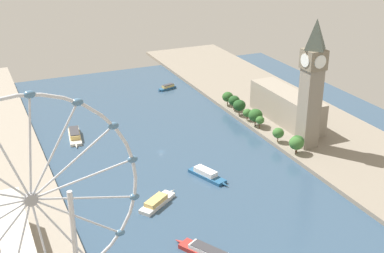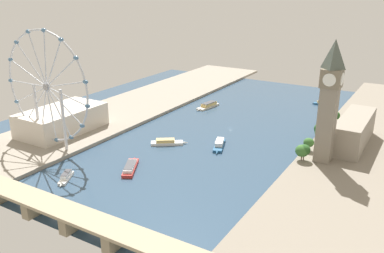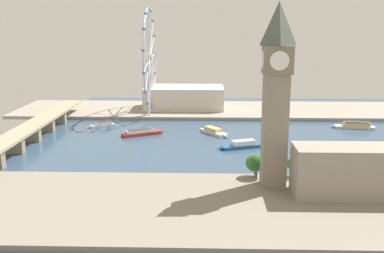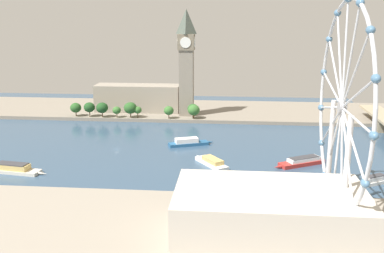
{
  "view_description": "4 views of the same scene",
  "coord_description": "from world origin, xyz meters",
  "px_view_note": "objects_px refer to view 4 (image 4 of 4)",
  "views": [
    {
      "loc": [
        119.87,
        325.55,
        166.53
      ],
      "look_at": [
        -22.2,
        5.78,
        18.21
      ],
      "focal_mm": 49.17,
      "sensor_mm": 36.0,
      "label": 1
    },
    {
      "loc": [
        -163.05,
        342.5,
        133.34
      ],
      "look_at": [
        15.5,
        46.98,
        12.57
      ],
      "focal_mm": 38.32,
      "sensor_mm": 36.0,
      "label": 2
    },
    {
      "loc": [
        -332.27,
        74.5,
        86.23
      ],
      "look_at": [
        13.95,
        85.2,
        9.2
      ],
      "focal_mm": 43.83,
      "sensor_mm": 36.0,
      "label": 3
    },
    {
      "loc": [
        298.54,
        79.94,
        94.51
      ],
      "look_at": [
        -22.36,
        51.37,
        11.91
      ],
      "focal_mm": 42.22,
      "sensor_mm": 36.0,
      "label": 4
    }
  ],
  "objects_px": {
    "clock_tower": "(186,61)",
    "riverside_hall": "(269,215)",
    "ferris_wheel": "(342,110)",
    "tour_boat_5": "(376,180)",
    "tour_boat_4": "(302,162)",
    "tour_boat_1": "(14,169)",
    "tour_boat_2": "(188,142)",
    "tour_boat_3": "(211,162)",
    "parliament_block": "(138,98)"
  },
  "relations": [
    {
      "from": "clock_tower",
      "to": "riverside_hall",
      "type": "distance_m",
      "value": 235.67
    },
    {
      "from": "clock_tower",
      "to": "tour_boat_4",
      "type": "distance_m",
      "value": 156.71
    },
    {
      "from": "tour_boat_1",
      "to": "tour_boat_2",
      "type": "distance_m",
      "value": 119.03
    },
    {
      "from": "ferris_wheel",
      "to": "tour_boat_2",
      "type": "height_order",
      "value": "ferris_wheel"
    },
    {
      "from": "clock_tower",
      "to": "tour_boat_4",
      "type": "height_order",
      "value": "clock_tower"
    },
    {
      "from": "tour_boat_3",
      "to": "parliament_block",
      "type": "bearing_deg",
      "value": -6.8
    },
    {
      "from": "clock_tower",
      "to": "ferris_wheel",
      "type": "height_order",
      "value": "ferris_wheel"
    },
    {
      "from": "ferris_wheel",
      "to": "tour_boat_1",
      "type": "bearing_deg",
      "value": -106.43
    },
    {
      "from": "tour_boat_5",
      "to": "tour_boat_4",
      "type": "bearing_deg",
      "value": 112.95
    },
    {
      "from": "riverside_hall",
      "to": "tour_boat_3",
      "type": "height_order",
      "value": "riverside_hall"
    },
    {
      "from": "tour_boat_2",
      "to": "tour_boat_1",
      "type": "bearing_deg",
      "value": -166.83
    },
    {
      "from": "tour_boat_2",
      "to": "tour_boat_4",
      "type": "height_order",
      "value": "tour_boat_2"
    },
    {
      "from": "clock_tower",
      "to": "riverside_hall",
      "type": "relative_size",
      "value": 1.21
    },
    {
      "from": "tour_boat_2",
      "to": "tour_boat_4",
      "type": "bearing_deg",
      "value": -46.13
    },
    {
      "from": "tour_boat_2",
      "to": "tour_boat_3",
      "type": "xyz_separation_m",
      "value": [
        41.79,
        18.69,
        -0.21
      ]
    },
    {
      "from": "parliament_block",
      "to": "ferris_wheel",
      "type": "relative_size",
      "value": 0.8
    },
    {
      "from": "ferris_wheel",
      "to": "tour_boat_4",
      "type": "bearing_deg",
      "value": -178.47
    },
    {
      "from": "tour_boat_3",
      "to": "tour_boat_5",
      "type": "bearing_deg",
      "value": -139.31
    },
    {
      "from": "clock_tower",
      "to": "tour_boat_2",
      "type": "relative_size",
      "value": 2.82
    },
    {
      "from": "riverside_hall",
      "to": "tour_boat_4",
      "type": "relative_size",
      "value": 2.27
    },
    {
      "from": "tour_boat_2",
      "to": "riverside_hall",
      "type": "bearing_deg",
      "value": -91.9
    },
    {
      "from": "ferris_wheel",
      "to": "tour_boat_1",
      "type": "distance_m",
      "value": 191.37
    },
    {
      "from": "ferris_wheel",
      "to": "tour_boat_5",
      "type": "relative_size",
      "value": 4.32
    },
    {
      "from": "clock_tower",
      "to": "tour_boat_1",
      "type": "xyz_separation_m",
      "value": [
        151.17,
        -89.23,
        -49.2
      ]
    },
    {
      "from": "ferris_wheel",
      "to": "tour_boat_5",
      "type": "xyz_separation_m",
      "value": [
        -52.68,
        34.91,
        -51.38
      ]
    },
    {
      "from": "tour_boat_5",
      "to": "riverside_hall",
      "type": "bearing_deg",
      "value": -160.3
    },
    {
      "from": "parliament_block",
      "to": "ferris_wheel",
      "type": "height_order",
      "value": "ferris_wheel"
    },
    {
      "from": "clock_tower",
      "to": "riverside_hall",
      "type": "xyz_separation_m",
      "value": [
        225.53,
        56.9,
        -37.91
      ]
    },
    {
      "from": "tour_boat_3",
      "to": "riverside_hall",
      "type": "bearing_deg",
      "value": 160.81
    },
    {
      "from": "tour_boat_3",
      "to": "tour_boat_2",
      "type": "bearing_deg",
      "value": -11.14
    },
    {
      "from": "clock_tower",
      "to": "tour_boat_1",
      "type": "bearing_deg",
      "value": -30.55
    },
    {
      "from": "riverside_hall",
      "to": "tour_boat_5",
      "type": "bearing_deg",
      "value": 138.75
    },
    {
      "from": "ferris_wheel",
      "to": "tour_boat_5",
      "type": "bearing_deg",
      "value": 146.47
    },
    {
      "from": "tour_boat_1",
      "to": "tour_boat_2",
      "type": "xyz_separation_m",
      "value": [
        -65.87,
        99.14,
        -0.17
      ]
    },
    {
      "from": "riverside_hall",
      "to": "tour_boat_5",
      "type": "height_order",
      "value": "riverside_hall"
    },
    {
      "from": "tour_boat_1",
      "to": "tour_boat_5",
      "type": "xyz_separation_m",
      "value": [
        -0.51,
        211.8,
        -0.28
      ]
    },
    {
      "from": "tour_boat_3",
      "to": "tour_boat_4",
      "type": "xyz_separation_m",
      "value": [
        -5.41,
        56.89,
        0.12
      ]
    },
    {
      "from": "tour_boat_2",
      "to": "tour_boat_3",
      "type": "bearing_deg",
      "value": -86.33
    },
    {
      "from": "riverside_hall",
      "to": "tour_boat_1",
      "type": "distance_m",
      "value": 164.35
    },
    {
      "from": "ferris_wheel",
      "to": "tour_boat_2",
      "type": "xyz_separation_m",
      "value": [
        -118.04,
        -77.75,
        -51.27
      ]
    },
    {
      "from": "tour_boat_1",
      "to": "tour_boat_3",
      "type": "bearing_deg",
      "value": 19.87
    },
    {
      "from": "tour_boat_1",
      "to": "tour_boat_4",
      "type": "height_order",
      "value": "tour_boat_1"
    },
    {
      "from": "clock_tower",
      "to": "ferris_wheel",
      "type": "xyz_separation_m",
      "value": [
        203.34,
        87.66,
        1.89
      ]
    },
    {
      "from": "ferris_wheel",
      "to": "tour_boat_1",
      "type": "height_order",
      "value": "ferris_wheel"
    },
    {
      "from": "tour_boat_4",
      "to": "tour_boat_2",
      "type": "bearing_deg",
      "value": -54.71
    },
    {
      "from": "tour_boat_5",
      "to": "tour_boat_3",
      "type": "bearing_deg",
      "value": 136.88
    },
    {
      "from": "clock_tower",
      "to": "tour_boat_3",
      "type": "xyz_separation_m",
      "value": [
        127.09,
        28.6,
        -49.58
      ]
    },
    {
      "from": "riverside_hall",
      "to": "parliament_block",
      "type": "bearing_deg",
      "value": -156.41
    },
    {
      "from": "riverside_hall",
      "to": "tour_boat_5",
      "type": "distance_m",
      "value": 100.27
    },
    {
      "from": "tour_boat_4",
      "to": "tour_boat_5",
      "type": "xyz_separation_m",
      "value": [
        28.98,
        37.09,
        -0.02
      ]
    }
  ]
}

